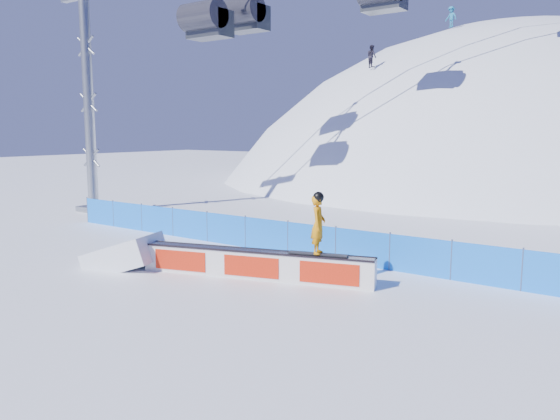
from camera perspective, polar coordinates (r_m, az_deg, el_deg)
The scene contains 7 objects.
ground at distance 17.34m, azimuth -10.51°, elevation -6.83°, with size 160.00×160.00×0.00m, color white.
snow_hill at distance 59.34m, azimuth 21.76°, elevation -14.58°, with size 64.00×64.00×64.00m.
safety_fence at distance 20.49m, azimuth -1.47°, elevation -2.62°, with size 22.05×0.05×1.30m.
rail_box at distance 16.76m, azimuth -2.74°, elevation -5.68°, with size 7.27×2.62×0.89m.
snow_ramp at distance 19.03m, azimuth -15.90°, elevation -5.65°, with size 2.36×1.57×0.88m, color white, non-canonical shape.
snowboarder at distance 15.85m, azimuth 4.01°, elevation -1.46°, with size 1.79×0.81×1.85m.
distant_skiers at distance 43.87m, azimuth 21.82°, elevation 16.75°, with size 21.01×8.78×6.69m.
Camera 1 is at (12.13, -11.56, 4.49)m, focal length 35.00 mm.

